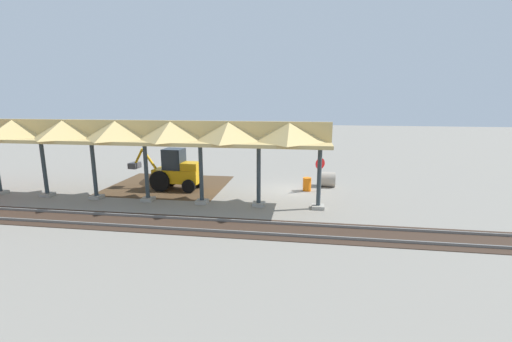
{
  "coord_description": "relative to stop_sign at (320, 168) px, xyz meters",
  "views": [
    {
      "loc": [
        -1.0,
        22.62,
        6.13
      ],
      "look_at": [
        2.14,
        1.48,
        1.6
      ],
      "focal_mm": 24.0,
      "sensor_mm": 36.0,
      "label": 1
    }
  ],
  "objects": [
    {
      "name": "platform_canopy",
      "position": [
        10.44,
        3.72,
        2.52
      ],
      "size": [
        21.72,
        3.2,
        4.9
      ],
      "color": "#9E998E",
      "rests_on": "ground"
    },
    {
      "name": "rail_tracks",
      "position": [
        1.94,
        7.34,
        -1.62
      ],
      "size": [
        60.0,
        2.58,
        0.15
      ],
      "color": "slate",
      "rests_on": "ground"
    },
    {
      "name": "backhoe",
      "position": [
        9.76,
        0.85,
        -0.38
      ],
      "size": [
        5.15,
        1.86,
        2.82
      ],
      "color": "orange",
      "rests_on": "ground"
    },
    {
      "name": "dirt_mound",
      "position": [
        11.72,
        -1.05,
        -1.65
      ],
      "size": [
        6.34,
        6.34,
        2.29
      ],
      "primitive_type": "cone",
      "color": "#4C3823",
      "rests_on": "ground"
    },
    {
      "name": "concrete_pipe",
      "position": [
        -0.52,
        -1.47,
        -1.13
      ],
      "size": [
        1.28,
        1.08,
        1.05
      ],
      "color": "#9E9384",
      "rests_on": "ground"
    },
    {
      "name": "traffic_barrel",
      "position": [
        0.82,
        -0.09,
        -1.2
      ],
      "size": [
        0.56,
        0.56,
        0.9
      ],
      "primitive_type": "cylinder",
      "color": "orange",
      "rests_on": "ground"
    },
    {
      "name": "stop_sign",
      "position": [
        0.0,
        0.0,
        0.0
      ],
      "size": [
        0.62,
        0.48,
        2.29
      ],
      "color": "gray",
      "rests_on": "ground"
    },
    {
      "name": "dirt_work_zone",
      "position": [
        10.67,
        -0.1,
        -1.64
      ],
      "size": [
        8.09,
        7.0,
        0.01
      ],
      "primitive_type": "cube",
      "color": "#4C3823",
      "rests_on": "ground"
    },
    {
      "name": "ground_plane",
      "position": [
        1.94,
        0.03,
        -1.65
      ],
      "size": [
        120.0,
        120.0,
        0.0
      ],
      "primitive_type": "plane",
      "color": "gray"
    }
  ]
}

